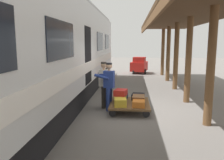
% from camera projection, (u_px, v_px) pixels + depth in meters
% --- Properties ---
extents(ground_plane, '(60.00, 60.00, 0.00)m').
position_uv_depth(ground_plane, '(136.00, 110.00, 8.33)').
color(ground_plane, slate).
extents(platform_canopy, '(3.20, 19.61, 3.56)m').
position_uv_depth(platform_canopy, '(199.00, 17.00, 7.64)').
color(platform_canopy, brown).
rests_on(platform_canopy, ground_plane).
extents(train_car, '(3.03, 17.29, 4.00)m').
position_uv_depth(train_car, '(47.00, 52.00, 8.29)').
color(train_car, silver).
rests_on(train_car, ground_plane).
extents(luggage_cart, '(1.37, 1.71, 0.31)m').
position_uv_depth(luggage_cart, '(130.00, 104.00, 8.19)').
color(luggage_cart, brown).
rests_on(luggage_cart, ground_plane).
extents(suitcase_orange_carryall, '(0.43, 0.55, 0.20)m').
position_uv_depth(suitcase_orange_carryall, '(139.00, 103.00, 7.68)').
color(suitcase_orange_carryall, '#CC6B23').
rests_on(suitcase_orange_carryall, luggage_cart).
extents(suitcase_olive_duffel, '(0.41, 0.58, 0.24)m').
position_uv_depth(suitcase_olive_duffel, '(121.00, 99.00, 8.19)').
color(suitcase_olive_duffel, brown).
rests_on(suitcase_olive_duffel, luggage_cart).
extents(suitcase_yellow_case, '(0.45, 0.54, 0.25)m').
position_uv_depth(suitcase_yellow_case, '(120.00, 102.00, 7.73)').
color(suitcase_yellow_case, gold).
rests_on(suitcase_yellow_case, luggage_cart).
extents(suitcase_brown_leather, '(0.45, 0.60, 0.25)m').
position_uv_depth(suitcase_brown_leather, '(138.00, 99.00, 8.14)').
color(suitcase_brown_leather, brown).
rests_on(suitcase_brown_leather, luggage_cart).
extents(suitcase_navy_fabric, '(0.47, 0.56, 0.18)m').
position_uv_depth(suitcase_navy_fabric, '(122.00, 97.00, 8.66)').
color(suitcase_navy_fabric, navy).
rests_on(suitcase_navy_fabric, luggage_cart).
extents(suitcase_black_hardshell, '(0.51, 0.52, 0.22)m').
position_uv_depth(suitcase_black_hardshell, '(138.00, 97.00, 8.60)').
color(suitcase_black_hardshell, black).
rests_on(suitcase_black_hardshell, luggage_cart).
extents(suitcase_red_plastic, '(0.49, 0.58, 0.21)m').
position_uv_depth(suitcase_red_plastic, '(121.00, 92.00, 8.19)').
color(suitcase_red_plastic, '#AD231E').
rests_on(suitcase_red_plastic, suitcase_olive_duffel).
extents(porter_in_overalls, '(0.72, 0.52, 1.70)m').
position_uv_depth(porter_in_overalls, '(109.00, 85.00, 8.20)').
color(porter_in_overalls, navy).
rests_on(porter_in_overalls, ground_plane).
extents(porter_by_door, '(0.67, 0.43, 1.70)m').
position_uv_depth(porter_by_door, '(104.00, 83.00, 8.51)').
color(porter_by_door, '#332D28').
rests_on(porter_by_door, ground_plane).
extents(baggage_tug, '(1.45, 1.90, 1.30)m').
position_uv_depth(baggage_tug, '(139.00, 65.00, 18.23)').
color(baggage_tug, '#B21E19').
rests_on(baggage_tug, ground_plane).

